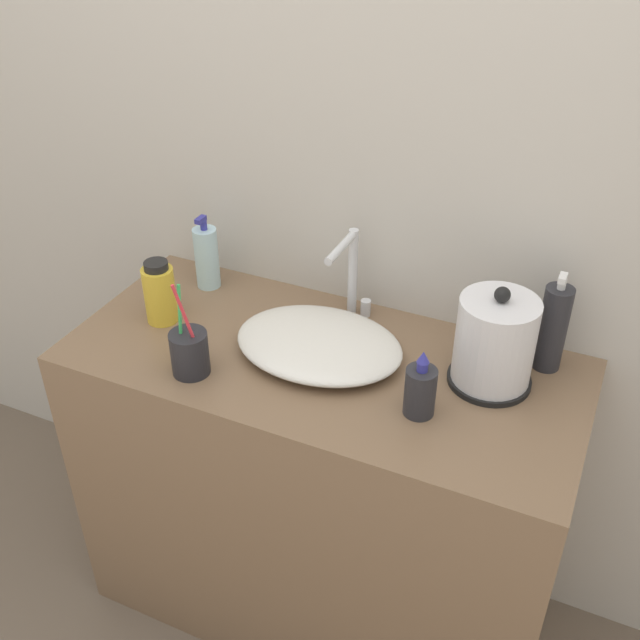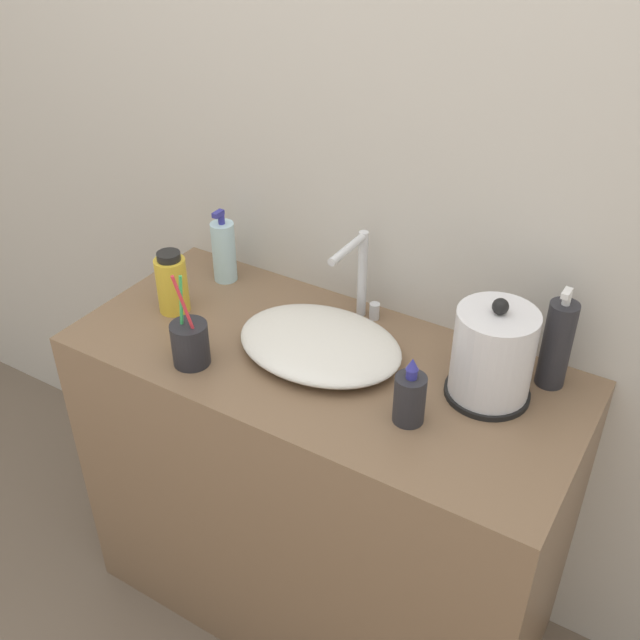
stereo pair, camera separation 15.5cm
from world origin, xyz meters
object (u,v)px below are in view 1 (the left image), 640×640
(toothbrush_cup, at_px, (190,352))
(faucet, at_px, (352,271))
(mouthwash_bottle, at_px, (553,328))
(lotion_bottle, at_px, (207,257))
(electric_kettle, at_px, (494,345))
(shampoo_bottle, at_px, (160,293))
(hand_cream_bottle, at_px, (420,390))

(toothbrush_cup, bearing_deg, faucet, 56.47)
(mouthwash_bottle, bearing_deg, faucet, 179.41)
(toothbrush_cup, relative_size, lotion_bottle, 1.18)
(electric_kettle, distance_m, shampoo_bottle, 0.75)
(toothbrush_cup, bearing_deg, shampoo_bottle, 140.08)
(toothbrush_cup, xyz_separation_m, shampoo_bottle, (-0.17, 0.14, 0.02))
(faucet, height_order, electric_kettle, electric_kettle)
(lotion_bottle, bearing_deg, shampoo_bottle, -95.13)
(hand_cream_bottle, bearing_deg, lotion_bottle, 158.83)
(faucet, xyz_separation_m, shampoo_bottle, (-0.39, -0.19, -0.05))
(lotion_bottle, height_order, hand_cream_bottle, lotion_bottle)
(lotion_bottle, xyz_separation_m, hand_cream_bottle, (0.63, -0.24, -0.02))
(electric_kettle, bearing_deg, shampoo_bottle, -173.36)
(toothbrush_cup, relative_size, mouthwash_bottle, 0.99)
(shampoo_bottle, distance_m, mouthwash_bottle, 0.86)
(lotion_bottle, height_order, shampoo_bottle, lotion_bottle)
(faucet, xyz_separation_m, toothbrush_cup, (-0.22, -0.33, -0.07))
(shampoo_bottle, bearing_deg, hand_cream_bottle, -5.87)
(faucet, bearing_deg, electric_kettle, -16.88)
(toothbrush_cup, height_order, lotion_bottle, toothbrush_cup)
(hand_cream_bottle, bearing_deg, shampoo_bottle, 174.13)
(electric_kettle, distance_m, lotion_bottle, 0.73)
(electric_kettle, xyz_separation_m, lotion_bottle, (-0.73, 0.09, -0.01))
(toothbrush_cup, relative_size, shampoo_bottle, 1.48)
(lotion_bottle, relative_size, hand_cream_bottle, 1.30)
(mouthwash_bottle, distance_m, hand_cream_bottle, 0.33)
(toothbrush_cup, distance_m, mouthwash_bottle, 0.75)
(toothbrush_cup, distance_m, lotion_bottle, 0.35)
(electric_kettle, bearing_deg, faucet, 163.12)
(toothbrush_cup, height_order, mouthwash_bottle, mouthwash_bottle)
(lotion_bottle, height_order, mouthwash_bottle, mouthwash_bottle)
(faucet, height_order, toothbrush_cup, toothbrush_cup)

